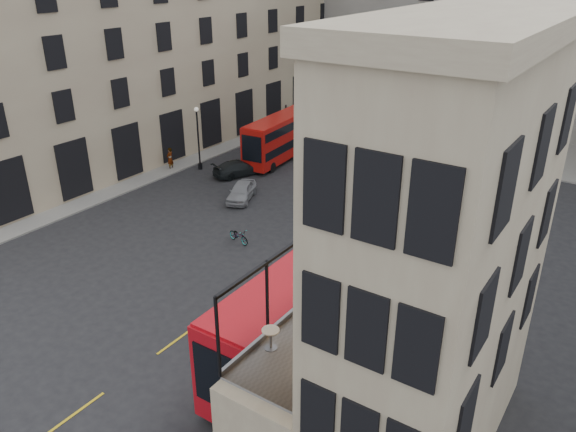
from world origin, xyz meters
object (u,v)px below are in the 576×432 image
Objects in this scene: bus_near at (304,307)px; cafe_table_near at (271,336)px; street_lamp_b at (400,120)px; bus_far at (282,135)px; traffic_light_near at (328,210)px; pedestrian_e at (170,159)px; bicycle at (239,236)px; pedestrian_d at (473,154)px; cafe_table_mid at (314,303)px; pedestrian_c at (431,130)px; cafe_chair_a at (309,375)px; cafe_chair_b at (357,314)px; car_c at (239,168)px; cafe_chair_c at (380,309)px; pedestrian_a at (303,144)px; pedestrian_b at (395,120)px; car_a at (241,191)px; traffic_light_far at (286,119)px; cafe_table_far at (365,262)px; street_lamp_a at (199,142)px; cafe_chair_d at (398,286)px; cyclist at (382,191)px; car_b at (439,155)px.

cafe_table_near reaches higher than bus_near.
street_lamp_b is 0.53× the size of bus_far.
pedestrian_e is (-18.00, 4.52, -1.46)m from traffic_light_near.
bus_far is 5.68× the size of bicycle.
street_lamp_b is at bearing 56.16° from pedestrian_d.
pedestrian_c is at bearing 104.33° from cafe_table_mid.
cafe_chair_b reaches higher than cafe_chair_a.
cafe_chair_c is (21.00, -18.01, 4.25)m from car_c.
traffic_light_near is 18.30m from pedestrian_a.
car_a is at bearing -135.02° from pedestrian_b.
car_c is at bearing 135.56° from bus_near.
pedestrian_a is 0.97× the size of pedestrian_d.
pedestrian_a is at bearing -128.96° from street_lamp_b.
cafe_table_mid is at bearing 46.80° from pedestrian_e.
traffic_light_far is 31.77m from bus_near.
cafe_chair_a is (11.46, -41.25, 4.02)m from pedestrian_c.
cafe_table_near reaches higher than bus_far.
bus_far is 10.23× the size of cafe_chair_b.
cafe_table_mid reaches higher than pedestrian_d.
pedestrian_c is at bearing 61.73° from street_lamp_b.
cafe_chair_b is (15.85, -39.27, 4.13)m from pedestrian_b.
street_lamp_b is at bearing 33.69° from traffic_light_far.
cafe_chair_b is at bearing 18.64° from cafe_table_mid.
traffic_light_far is at bearing 125.24° from cafe_chair_a.
car_a is 2.53× the size of pedestrian_b.
traffic_light_near is 14.15m from car_c.
traffic_light_far is at bearing 131.19° from traffic_light_near.
street_lamp_b is 6.09m from pedestrian_b.
cafe_table_far is 0.78× the size of cafe_chair_a.
bus_near is at bearing -113.83° from pedestrian_b.
pedestrian_a is 13.15m from pedestrian_b.
pedestrian_e is at bearing -129.51° from bus_far.
bicycle is (11.16, -8.76, -1.93)m from street_lamp_a.
cafe_chair_d reaches higher than cafe_table_near.
car_a is 2.01× the size of pedestrian_e.
pedestrian_b is at bearing 110.59° from cafe_chair_a.
traffic_light_far is 0.71× the size of street_lamp_a.
traffic_light_near is at bearing -48.81° from traffic_light_far.
pedestrian_d is at bearing -6.03° from bicycle.
traffic_light_far is 2.06× the size of pedestrian_d.
car_c is 28.09m from cafe_chair_b.
cafe_chair_d is (17.49, -12.17, 4.18)m from car_a.
cyclist reaches higher than pedestrian_d.
cafe_table_near is at bearing -43.05° from street_lamp_a.
pedestrian_d is at bearing -115.87° from car_c.
bus_near is 2.65× the size of car_b.
traffic_light_near is 1.00× the size of traffic_light_far.
cafe_chair_b is at bearing -67.78° from cafe_table_far.
pedestrian_e is at bearing 152.30° from cafe_chair_d.
cafe_table_far reaches higher than car_b.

